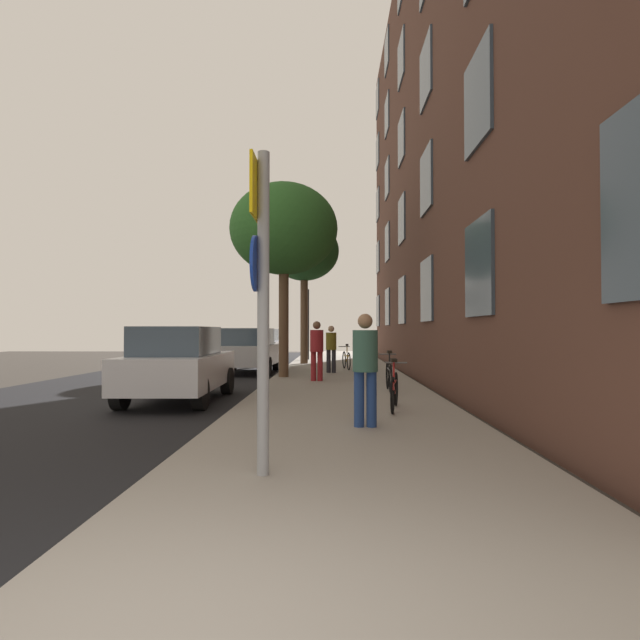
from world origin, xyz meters
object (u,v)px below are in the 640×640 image
bicycle_0 (394,390)px  car_1 (249,350)px  car_2 (262,344)px  bicycle_1 (389,375)px  car_0 (179,363)px  sign_post (261,285)px  tree_far (304,252)px  tree_near (284,230)px  pedestrian_1 (317,347)px  traffic_light (306,311)px  bicycle_2 (346,359)px  pedestrian_2 (331,346)px  pedestrian_0 (365,362)px

bicycle_0 → car_1: bearing=113.9°
bicycle_0 → car_2: car_2 is taller
bicycle_1 → car_0: size_ratio=0.41×
sign_post → car_0: sign_post is taller
bicycle_0 → car_1: car_1 is taller
tree_far → car_2: (-2.39, 3.96, -4.13)m
tree_near → tree_far: tree_far is taller
pedestrian_1 → traffic_light: bearing=94.6°
tree_near → car_1: bearing=119.0°
traffic_light → bicycle_2: traffic_light is taller
sign_post → pedestrian_2: sign_post is taller
bicycle_2 → pedestrian_2: bearing=-109.7°
traffic_light → car_0: traffic_light is taller
sign_post → bicycle_1: sign_post is taller
traffic_light → bicycle_1: bearing=-78.9°
sign_post → tree_near: size_ratio=0.54×
tree_near → bicycle_2: size_ratio=3.78×
tree_far → traffic_light: bearing=91.6°
tree_near → car_2: size_ratio=1.36×
sign_post → car_0: bearing=113.5°
sign_post → bicycle_0: 4.84m
tree_far → bicycle_2: (1.75, -3.39, -4.49)m
tree_near → car_2: bearing=101.4°
traffic_light → bicycle_1: traffic_light is taller
sign_post → traffic_light: 20.48m
tree_far → pedestrian_1: 8.76m
sign_post → tree_far: size_ratio=0.52×
sign_post → car_0: (-2.61, 6.01, -1.16)m
pedestrian_0 → car_0: size_ratio=0.42×
tree_near → pedestrian_1: 3.97m
sign_post → pedestrian_1: size_ratio=1.90×
traffic_light → pedestrian_2: 8.30m
bicycle_2 → car_0: size_ratio=0.39×
car_2 → pedestrian_1: bearing=-74.9°
bicycle_1 → car_0: 4.78m
car_1 → car_2: bearing=94.4°
traffic_light → pedestrian_1: traffic_light is taller
pedestrian_2 → car_0: bearing=-117.2°
sign_post → bicycle_2: 14.10m
tree_far → pedestrian_0: 15.38m
tree_near → pedestrian_2: bearing=46.8°
pedestrian_0 → pedestrian_1: (-0.93, 6.97, 0.01)m
tree_near → pedestrian_0: (2.00, -8.27, -3.60)m
pedestrian_1 → tree_near: bearing=129.4°
pedestrian_1 → tree_far: bearing=95.7°
sign_post → tree_near: (-0.79, 10.84, 2.68)m
pedestrian_0 → pedestrian_2: 9.85m
tree_near → car_1: size_ratio=1.47×
bicycle_2 → pedestrian_1: (-0.96, -4.42, 0.60)m
tree_near → pedestrian_1: tree_near is taller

